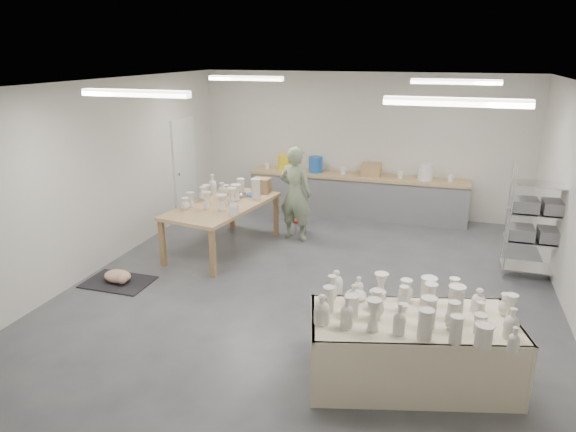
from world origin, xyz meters
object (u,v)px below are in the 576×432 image
(work_table, at_px, (226,201))
(red_stool, at_px, (299,221))
(drying_table, at_px, (411,345))
(potter, at_px, (296,194))

(work_table, relative_size, red_stool, 7.01)
(drying_table, relative_size, red_stool, 6.76)
(potter, relative_size, red_stool, 5.13)
(drying_table, relative_size, potter, 1.32)
(drying_table, distance_m, work_table, 4.66)
(work_table, bearing_deg, red_stool, 54.68)
(work_table, distance_m, red_stool, 1.61)
(work_table, bearing_deg, potter, 46.37)
(drying_table, height_order, work_table, work_table)
(work_table, xyz_separation_m, potter, (1.05, 0.79, 0.02))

